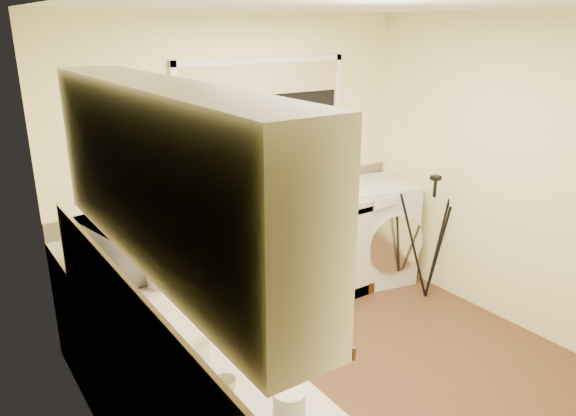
{
  "coord_description": "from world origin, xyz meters",
  "views": [
    {
      "loc": [
        -2.19,
        -2.38,
        2.35
      ],
      "look_at": [
        -0.18,
        0.55,
        1.15
      ],
      "focal_mm": 34.03,
      "sensor_mm": 36.0,
      "label": 1
    }
  ],
  "objects_px": {
    "kettle": "(161,266)",
    "plant_d": "(296,166)",
    "plant_a": "(204,180)",
    "microwave": "(124,246)",
    "plant_c": "(263,173)",
    "cup_left": "(225,389)",
    "plant_b": "(239,177)",
    "steel_jar": "(202,353)",
    "tripod": "(430,238)",
    "soap_bottle_green": "(326,158)",
    "soap_bottle_clear": "(337,162)",
    "laptop": "(181,221)",
    "glass_jug": "(289,412)",
    "dish_rack": "(341,193)",
    "cup_back": "(358,184)",
    "washing_machine": "(371,231)"
  },
  "relations": [
    {
      "from": "soap_bottle_clear",
      "to": "tripod",
      "type": "bearing_deg",
      "value": -64.28
    },
    {
      "from": "soap_bottle_green",
      "to": "kettle",
      "type": "bearing_deg",
      "value": -153.28
    },
    {
      "from": "plant_a",
      "to": "plant_d",
      "type": "height_order",
      "value": "plant_a"
    },
    {
      "from": "kettle",
      "to": "plant_b",
      "type": "bearing_deg",
      "value": 42.52
    },
    {
      "from": "laptop",
      "to": "plant_c",
      "type": "bearing_deg",
      "value": 32.22
    },
    {
      "from": "cup_left",
      "to": "plant_a",
      "type": "bearing_deg",
      "value": 65.74
    },
    {
      "from": "microwave",
      "to": "plant_a",
      "type": "xyz_separation_m",
      "value": [
        0.89,
        0.7,
        0.12
      ]
    },
    {
      "from": "kettle",
      "to": "plant_d",
      "type": "bearing_deg",
      "value": 30.87
    },
    {
      "from": "glass_jug",
      "to": "plant_b",
      "type": "bearing_deg",
      "value": 64.45
    },
    {
      "from": "steel_jar",
      "to": "tripod",
      "type": "bearing_deg",
      "value": 20.76
    },
    {
      "from": "kettle",
      "to": "soap_bottle_green",
      "type": "height_order",
      "value": "soap_bottle_green"
    },
    {
      "from": "glass_jug",
      "to": "tripod",
      "type": "bearing_deg",
      "value": 31.5
    },
    {
      "from": "plant_c",
      "to": "soap_bottle_green",
      "type": "relative_size",
      "value": 0.75
    },
    {
      "from": "laptop",
      "to": "soap_bottle_green",
      "type": "height_order",
      "value": "soap_bottle_green"
    },
    {
      "from": "microwave",
      "to": "plant_c",
      "type": "bearing_deg",
      "value": -74.91
    },
    {
      "from": "washing_machine",
      "to": "plant_c",
      "type": "bearing_deg",
      "value": -179.98
    },
    {
      "from": "soap_bottle_green",
      "to": "soap_bottle_clear",
      "type": "xyz_separation_m",
      "value": [
        0.12,
        -0.01,
        -0.05
      ]
    },
    {
      "from": "plant_b",
      "to": "microwave",
      "type": "bearing_deg",
      "value": -150.36
    },
    {
      "from": "steel_jar",
      "to": "kettle",
      "type": "bearing_deg",
      "value": 79.78
    },
    {
      "from": "washing_machine",
      "to": "plant_b",
      "type": "height_order",
      "value": "plant_b"
    },
    {
      "from": "plant_b",
      "to": "cup_left",
      "type": "distance_m",
      "value": 2.46
    },
    {
      "from": "plant_c",
      "to": "laptop",
      "type": "bearing_deg",
      "value": -165.08
    },
    {
      "from": "steel_jar",
      "to": "plant_d",
      "type": "distance_m",
      "value": 2.57
    },
    {
      "from": "cup_left",
      "to": "plant_b",
      "type": "bearing_deg",
      "value": 59.14
    },
    {
      "from": "cup_back",
      "to": "laptop",
      "type": "bearing_deg",
      "value": -178.05
    },
    {
      "from": "microwave",
      "to": "cup_left",
      "type": "relative_size",
      "value": 5.96
    },
    {
      "from": "plant_b",
      "to": "plant_d",
      "type": "relative_size",
      "value": 0.9
    },
    {
      "from": "microwave",
      "to": "washing_machine",
      "type": "bearing_deg",
      "value": -90.14
    },
    {
      "from": "kettle",
      "to": "microwave",
      "type": "distance_m",
      "value": 0.33
    },
    {
      "from": "tripod",
      "to": "plant_b",
      "type": "distance_m",
      "value": 1.76
    },
    {
      "from": "plant_b",
      "to": "plant_d",
      "type": "bearing_deg",
      "value": -0.3
    },
    {
      "from": "soap_bottle_clear",
      "to": "microwave",
      "type": "bearing_deg",
      "value": -162.87
    },
    {
      "from": "microwave",
      "to": "plant_b",
      "type": "relative_size",
      "value": 2.67
    },
    {
      "from": "glass_jug",
      "to": "soap_bottle_clear",
      "type": "bearing_deg",
      "value": 47.8
    },
    {
      "from": "soap_bottle_green",
      "to": "washing_machine",
      "type": "bearing_deg",
      "value": -32.5
    },
    {
      "from": "washing_machine",
      "to": "plant_a",
      "type": "xyz_separation_m",
      "value": [
        -1.6,
        0.24,
        0.7
      ]
    },
    {
      "from": "laptop",
      "to": "glass_jug",
      "type": "height_order",
      "value": "laptop"
    },
    {
      "from": "laptop",
      "to": "plant_a",
      "type": "bearing_deg",
      "value": 54.42
    },
    {
      "from": "soap_bottle_clear",
      "to": "cup_left",
      "type": "height_order",
      "value": "soap_bottle_clear"
    },
    {
      "from": "washing_machine",
      "to": "steel_jar",
      "type": "xyz_separation_m",
      "value": [
        -2.53,
        -1.62,
        0.48
      ]
    },
    {
      "from": "plant_a",
      "to": "plant_b",
      "type": "bearing_deg",
      "value": -4.64
    },
    {
      "from": "cup_back",
      "to": "cup_left",
      "type": "bearing_deg",
      "value": -141.13
    },
    {
      "from": "glass_jug",
      "to": "dish_rack",
      "type": "bearing_deg",
      "value": 46.64
    },
    {
      "from": "laptop",
      "to": "soap_bottle_green",
      "type": "bearing_deg",
      "value": 26.05
    },
    {
      "from": "tripod",
      "to": "plant_c",
      "type": "xyz_separation_m",
      "value": [
        -1.2,
        0.83,
        0.59
      ]
    },
    {
      "from": "tripod",
      "to": "cup_left",
      "type": "distance_m",
      "value": 3.02
    },
    {
      "from": "glass_jug",
      "to": "steel_jar",
      "type": "relative_size",
      "value": 1.64
    },
    {
      "from": "plant_d",
      "to": "soap_bottle_green",
      "type": "distance_m",
      "value": 0.36
    },
    {
      "from": "tripod",
      "to": "soap_bottle_clear",
      "type": "relative_size",
      "value": 6.29
    },
    {
      "from": "soap_bottle_clear",
      "to": "steel_jar",
      "type": "bearing_deg",
      "value": -140.93
    }
  ]
}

